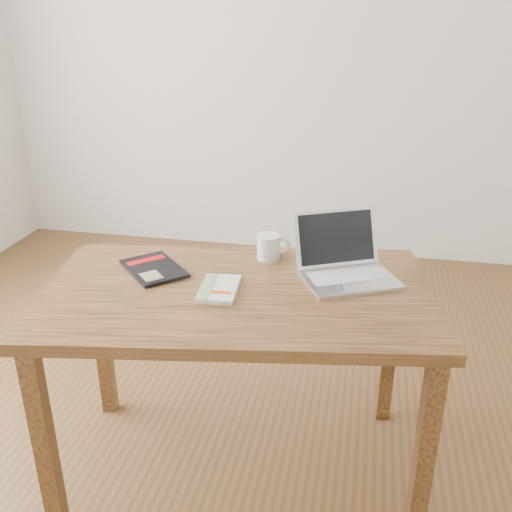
% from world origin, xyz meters
% --- Properties ---
extents(room, '(4.04, 4.04, 2.70)m').
position_xyz_m(room, '(-0.07, 0.00, 1.36)').
color(room, brown).
rests_on(room, ground).
extents(desk, '(1.39, 0.93, 0.75)m').
position_xyz_m(desk, '(0.16, -0.19, 0.66)').
color(desk, '#533519').
rests_on(desk, ground).
extents(white_guidebook, '(0.14, 0.21, 0.02)m').
position_xyz_m(white_guidebook, '(0.10, -0.21, 0.76)').
color(white_guidebook, silver).
rests_on(white_guidebook, desk).
extents(black_guidebook, '(0.29, 0.30, 0.01)m').
position_xyz_m(black_guidebook, '(-0.17, -0.10, 0.76)').
color(black_guidebook, black).
rests_on(black_guidebook, desk).
extents(laptop, '(0.40, 0.39, 0.21)m').
position_xyz_m(laptop, '(0.50, -0.01, 0.79)').
color(laptop, silver).
rests_on(laptop, desk).
extents(coffee_mug, '(0.12, 0.09, 0.09)m').
position_xyz_m(coffee_mug, '(0.22, 0.08, 0.80)').
color(coffee_mug, white).
rests_on(coffee_mug, desk).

